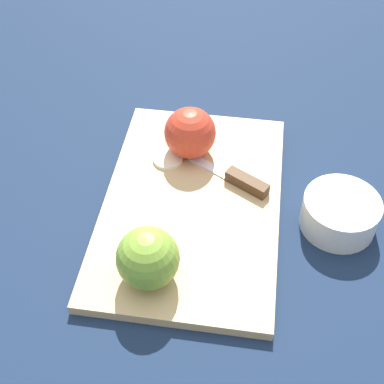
# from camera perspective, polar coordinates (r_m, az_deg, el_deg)

# --- Properties ---
(ground_plane) EXTENTS (4.00, 4.00, 0.00)m
(ground_plane) POSITION_cam_1_polar(r_m,az_deg,el_deg) (0.87, 0.00, -1.69)
(ground_plane) COLOR #14233D
(cutting_board) EXTENTS (0.47, 0.33, 0.02)m
(cutting_board) POSITION_cam_1_polar(r_m,az_deg,el_deg) (0.87, 0.00, -1.30)
(cutting_board) COLOR tan
(cutting_board) RESTS_ON ground_plane
(apple_half_left) EXTENTS (0.09, 0.09, 0.09)m
(apple_half_left) POSITION_cam_1_polar(r_m,az_deg,el_deg) (0.74, -4.73, -7.02)
(apple_half_left) COLOR olive
(apple_half_left) RESTS_ON cutting_board
(apple_half_right) EXTENTS (0.09, 0.09, 0.09)m
(apple_half_right) POSITION_cam_1_polar(r_m,az_deg,el_deg) (0.91, -0.22, 6.34)
(apple_half_right) COLOR red
(apple_half_right) RESTS_ON cutting_board
(knife) EXTENTS (0.11, 0.13, 0.02)m
(knife) POSITION_cam_1_polar(r_m,az_deg,el_deg) (0.88, 5.42, 1.20)
(knife) COLOR silver
(knife) RESTS_ON cutting_board
(apple_slice) EXTENTS (0.05, 0.05, 0.01)m
(apple_slice) POSITION_cam_1_polar(r_m,az_deg,el_deg) (0.92, -2.60, 3.58)
(apple_slice) COLOR beige
(apple_slice) RESTS_ON cutting_board
(bowl) EXTENTS (0.12, 0.12, 0.06)m
(bowl) POSITION_cam_1_polar(r_m,az_deg,el_deg) (0.86, 15.54, -2.04)
(bowl) COLOR silver
(bowl) RESTS_ON ground_plane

